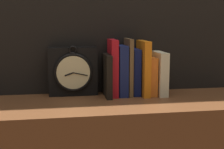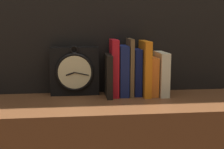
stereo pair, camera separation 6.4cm
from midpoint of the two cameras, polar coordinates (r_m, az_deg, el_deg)
clock at (r=1.42m, az=-5.57°, el=0.62°), size 0.22×0.08×0.23m
book_slot0_black at (r=1.39m, az=0.62°, el=-0.16°), size 0.02×0.16×0.19m
book_slot1_red at (r=1.40m, az=1.69°, el=1.24°), size 0.03×0.14×0.25m
book_slot2_navy at (r=1.41m, az=3.30°, el=0.72°), size 0.04×0.13×0.23m
book_slot3_brown at (r=1.41m, az=4.60°, el=1.35°), size 0.02×0.13×0.26m
book_slot4_navy at (r=1.43m, az=5.75°, el=0.48°), size 0.03×0.12×0.21m
book_slot5_orange at (r=1.42m, az=7.33°, el=1.13°), size 0.03×0.16×0.25m
book_slot6_orange at (r=1.44m, az=8.52°, el=-0.26°), size 0.04×0.14×0.17m
book_slot7_cream at (r=1.44m, az=10.26°, el=0.16°), size 0.04×0.15×0.20m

